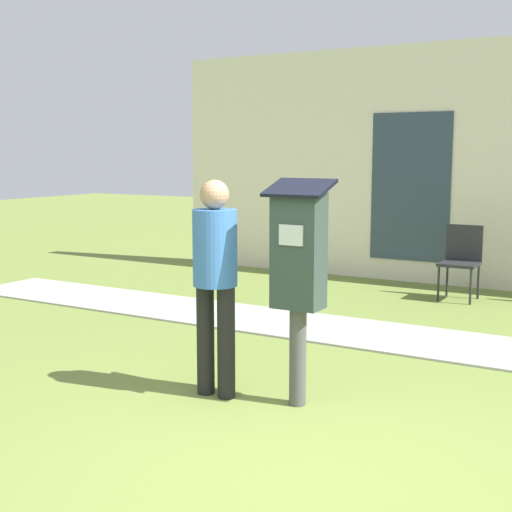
# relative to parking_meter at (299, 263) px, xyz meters

# --- Properties ---
(ground_plane) EXTENTS (40.00, 40.00, 0.00)m
(ground_plane) POSITION_rel_parking_meter_xyz_m (0.52, -0.96, -1.02)
(ground_plane) COLOR olive
(sidewalk) EXTENTS (12.00, 1.10, 0.02)m
(sidewalk) POSITION_rel_parking_meter_xyz_m (0.52, 2.08, -1.01)
(sidewalk) COLOR #A3A099
(sidewalk) RESTS_ON ground
(parking_meter) EXTENTS (0.44, 0.31, 1.59)m
(parking_meter) POSITION_rel_parking_meter_xyz_m (0.00, 0.00, 0.00)
(parking_meter) COLOR #4C4C4C
(parking_meter) RESTS_ON ground
(person_standing) EXTENTS (0.32, 0.32, 1.58)m
(person_standing) POSITION_rel_parking_meter_xyz_m (-0.61, -0.13, -0.09)
(person_standing) COLOR black
(person_standing) RESTS_ON ground
(outdoor_chair_left) EXTENTS (0.44, 0.44, 0.90)m
(outdoor_chair_left) POSITION_rel_parking_meter_xyz_m (0.05, 4.29, -0.49)
(outdoor_chair_left) COLOR #262628
(outdoor_chair_left) RESTS_ON ground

